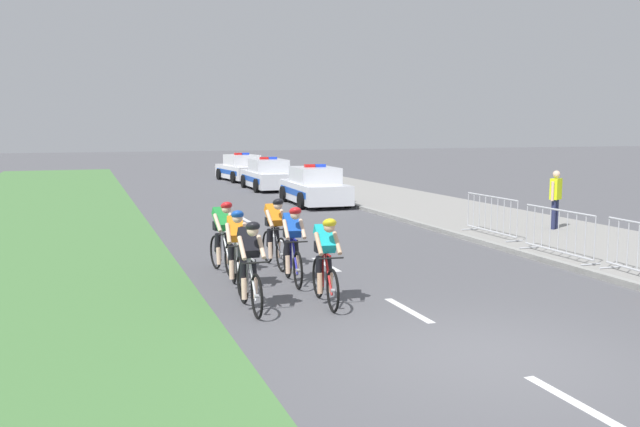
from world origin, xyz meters
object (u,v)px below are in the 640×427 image
cyclist_fourth (293,244)px  cyclist_sixth (275,231)px  police_car_second (268,176)px  spectator_closest (556,195)px  crowd_barrier_middle (558,233)px  cyclist_second (325,260)px  cyclist_fifth (223,236)px  cyclist_third (236,248)px  police_car_nearest (314,187)px  police_car_third (241,169)px  crowd_barrier_rear (491,216)px  cyclist_lead (250,264)px

cyclist_fourth → cyclist_sixth: size_ratio=1.00×
police_car_second → spectator_closest: bearing=-75.5°
cyclist_sixth → police_car_second: (4.71, 17.98, -0.11)m
cyclist_fourth → crowd_barrier_middle: 6.27m
cyclist_second → cyclist_fifth: (-1.14, 3.05, 0.00)m
cyclist_fifth → cyclist_third: bearing=-91.7°
police_car_nearest → police_car_third: bearing=90.0°
cyclist_second → crowd_barrier_middle: size_ratio=0.74×
spectator_closest → cyclist_fifth: bearing=-167.6°
cyclist_sixth → crowd_barrier_rear: size_ratio=0.74×
cyclist_fourth → cyclist_sixth: bearing=86.8°
police_car_nearest → police_car_third: same height
cyclist_second → police_car_second: (4.74, 21.28, -0.11)m
cyclist_fourth → spectator_closest: 9.63m
cyclist_fourth → police_car_second: size_ratio=0.39×
cyclist_second → police_car_second: bearing=77.4°
cyclist_fifth → cyclist_lead: bearing=-93.1°
police_car_second → crowd_barrier_middle: 19.55m
cyclist_second → police_car_second: size_ratio=0.39×
crowd_barrier_middle → cyclist_fifth: bearing=170.2°
cyclist_fifth → police_car_nearest: police_car_nearest is taller
cyclist_second → police_car_third: police_car_third is taller
cyclist_lead → spectator_closest: spectator_closest is taller
cyclist_fourth → police_car_nearest: (4.80, 12.64, -0.11)m
cyclist_third → cyclist_fifth: same height
cyclist_third → police_car_nearest: (5.93, 12.76, -0.11)m
cyclist_third → spectator_closest: (10.07, 3.67, 0.30)m
crowd_barrier_rear → crowd_barrier_middle: bearing=-95.0°
police_car_nearest → crowd_barrier_rear: size_ratio=1.92×
cyclist_third → cyclist_fourth: (1.13, 0.11, 0.00)m
police_car_second → police_car_third: (0.00, 5.78, 0.00)m
cyclist_lead → cyclist_sixth: (1.33, 3.25, 0.00)m
cyclist_lead → cyclist_fourth: same height
cyclist_second → police_car_second: police_car_second is taller
cyclist_sixth → police_car_second: size_ratio=0.39×
police_car_nearest → police_car_second: size_ratio=1.01×
police_car_second → crowd_barrier_rear: police_car_second is taller
cyclist_fifth → crowd_barrier_rear: bearing=13.2°
cyclist_second → cyclist_fifth: 3.26m
cyclist_lead → crowd_barrier_rear: bearing=31.6°
police_car_second → police_car_third: bearing=90.0°
cyclist_fourth → crowd_barrier_rear: (6.54, 3.13, -0.14)m
cyclist_fifth → cyclist_second: bearing=-69.5°
crowd_barrier_middle → police_car_third: bearing=93.3°
cyclist_second → crowd_barrier_middle: cyclist_second is taller
crowd_barrier_rear → spectator_closest: (2.40, 0.43, 0.44)m
cyclist_lead → spectator_closest: (10.19, 5.21, 0.30)m
cyclist_sixth → spectator_closest: (8.85, 1.96, 0.30)m
cyclist_lead → cyclist_third: (0.12, 1.54, 0.00)m
cyclist_fifth → spectator_closest: size_ratio=1.03×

